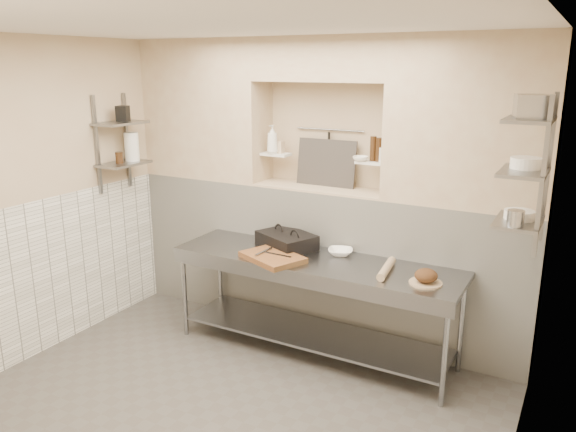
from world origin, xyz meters
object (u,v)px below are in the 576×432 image
Objects in this scene: mixing_bowl at (340,252)px; panini_press at (287,241)px; rolling_pin at (386,269)px; bread_loaf at (426,276)px; jug_left at (132,147)px; prep_table at (313,287)px; cutting_board at (273,257)px; bowl_alcove at (360,159)px; bottle_soap at (272,139)px.

panini_press is at bearing -174.00° from mixing_bowl.
rolling_pin is at bearing 14.58° from panini_press.
bread_loaf is 0.63× the size of jug_left.
mixing_bowl is (0.52, 0.05, -0.04)m from panini_press.
mixing_bowl is 1.23× the size of bread_loaf.
prep_table is 5.81× the size of rolling_pin.
mixing_bowl reaches higher than cutting_board.
panini_press is 1.01m from bowl_alcove.
panini_press is at bearing -44.67° from bottle_soap.
mixing_bowl is at bearing -18.37° from bottle_soap.
bowl_alcove is at bearing 54.98° from panini_press.
prep_table is 18.97× the size of bowl_alcove.
mixing_bowl is 1.30m from bottle_soap.
jug_left is (-1.68, -0.19, 0.78)m from panini_press.
mixing_bowl is 2.36m from jug_left.
panini_press is at bearing 6.35° from jug_left.
rolling_pin is at bearing 0.23° from prep_table.
jug_left reaches higher than panini_press.
rolling_pin is (1.03, -0.17, -0.04)m from panini_press.
bowl_alcove is (0.05, 0.29, 0.81)m from mixing_bowl.
mixing_bowl is 0.56m from rolling_pin.
bottle_soap is (-1.73, 0.60, 0.88)m from bread_loaf.
prep_table is 1.07m from bread_loaf.
cutting_board is 2.40× the size of mixing_bowl.
bowl_alcove reaches higher than panini_press.
bowl_alcove is at bearing 143.52° from bread_loaf.
cutting_board is at bearing -150.32° from prep_table.
prep_table is 14.52× the size of bread_loaf.
bowl_alcove is at bearing -0.20° from bottle_soap.
panini_press reaches higher than rolling_pin.
cutting_board is (-0.31, -0.18, 0.28)m from prep_table.
jug_left reaches higher than mixing_bowl.
rolling_pin is at bearing 10.53° from cutting_board.
rolling_pin is at bearing -48.07° from bowl_alcove.
panini_press is 1.41m from bread_loaf.
bowl_alcove reaches higher than mixing_bowl.
jug_left reaches higher than cutting_board.
bowl_alcove is 0.48× the size of jug_left.
bottle_soap is 1.43m from jug_left.
cutting_board is at bearing -175.90° from bread_loaf.
bottle_soap is at bearing 159.43° from rolling_pin.
panini_press is at bearing 169.32° from bread_loaf.
panini_press is 1.01m from bottle_soap.
mixing_bowl is at bearing 56.73° from prep_table.
panini_press reaches higher than prep_table.
jug_left is (-2.04, -0.01, 1.11)m from prep_table.
jug_left is (-3.06, 0.07, 0.79)m from bread_loaf.
mixing_bowl is 0.92m from bread_loaf.
bottle_soap is at bearing 21.73° from jug_left.
prep_table is 0.40m from mixing_bowl.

